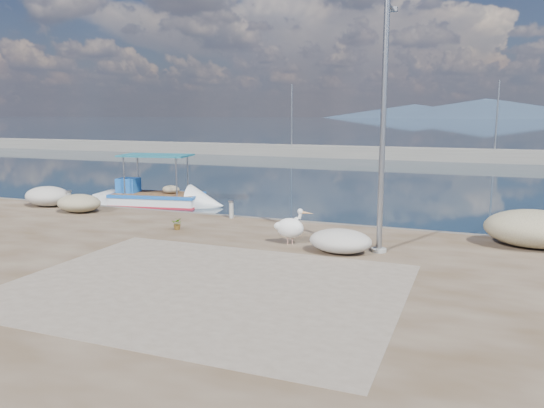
{
  "coord_description": "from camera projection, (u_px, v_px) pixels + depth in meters",
  "views": [
    {
      "loc": [
        6.79,
        -13.46,
        4.46
      ],
      "look_at": [
        0.0,
        3.8,
        1.3
      ],
      "focal_mm": 35.0,
      "sensor_mm": 36.0,
      "label": 1
    }
  ],
  "objects": [
    {
      "name": "ground",
      "position": [
        225.0,
        268.0,
        15.55
      ],
      "size": [
        1400.0,
        1400.0,
        0.0
      ],
      "primitive_type": "plane",
      "color": "#162635",
      "rests_on": "ground"
    },
    {
      "name": "quay",
      "position": [
        82.0,
        340.0,
        10.0
      ],
      "size": [
        44.0,
        22.0,
        0.5
      ],
      "primitive_type": "cube",
      "color": "#47321F",
      "rests_on": "ground"
    },
    {
      "name": "quay_patch",
      "position": [
        205.0,
        286.0,
        12.35
      ],
      "size": [
        9.0,
        7.0,
        0.01
      ],
      "primitive_type": "cube",
      "color": "gray",
      "rests_on": "quay"
    },
    {
      "name": "breakwater",
      "position": [
        406.0,
        154.0,
        52.14
      ],
      "size": [
        120.0,
        2.2,
        7.5
      ],
      "color": "gray",
      "rests_on": "ground"
    },
    {
      "name": "mountains",
      "position": [
        481.0,
        109.0,
        608.7
      ],
      "size": [
        370.0,
        280.0,
        22.0
      ],
      "color": "#28384C",
      "rests_on": "ground"
    },
    {
      "name": "boat_left",
      "position": [
        156.0,
        201.0,
        26.21
      ],
      "size": [
        6.33,
        3.01,
        2.92
      ],
      "rotation": [
        0.0,
        0.0,
        0.17
      ],
      "color": "white",
      "rests_on": "ground"
    },
    {
      "name": "pelican",
      "position": [
        291.0,
        227.0,
        16.22
      ],
      "size": [
        1.18,
        0.67,
        1.13
      ],
      "rotation": [
        0.0,
        0.0,
        0.17
      ],
      "color": "tan",
      "rests_on": "quay"
    },
    {
      "name": "lamp_post",
      "position": [
        383.0,
        138.0,
        14.89
      ],
      "size": [
        0.44,
        0.96,
        7.0
      ],
      "color": "gray",
      "rests_on": "quay"
    },
    {
      "name": "bollard_near",
      "position": [
        231.0,
        209.0,
        20.34
      ],
      "size": [
        0.23,
        0.23,
        0.69
      ],
      "color": "gray",
      "rests_on": "quay"
    },
    {
      "name": "bollard_far",
      "position": [
        69.0,
        198.0,
        22.72
      ],
      "size": [
        0.24,
        0.24,
        0.72
      ],
      "color": "gray",
      "rests_on": "quay"
    },
    {
      "name": "potted_plant",
      "position": [
        178.0,
        224.0,
        18.32
      ],
      "size": [
        0.46,
        0.42,
        0.43
      ],
      "primitive_type": "imported",
      "rotation": [
        0.0,
        0.0,
        0.26
      ],
      "color": "#33722D",
      "rests_on": "quay"
    },
    {
      "name": "net_pile_a",
      "position": [
        48.0,
        196.0,
        23.02
      ],
      "size": [
        2.1,
        1.52,
        0.86
      ],
      "primitive_type": "ellipsoid",
      "color": "beige",
      "rests_on": "quay"
    },
    {
      "name": "net_pile_d",
      "position": [
        340.0,
        241.0,
        15.27
      ],
      "size": [
        1.82,
        1.36,
        0.68
      ],
      "primitive_type": "ellipsoid",
      "color": "beige",
      "rests_on": "quay"
    },
    {
      "name": "net_pile_b",
      "position": [
        79.0,
        203.0,
        21.61
      ],
      "size": [
        1.87,
        1.45,
        0.73
      ],
      "primitive_type": "ellipsoid",
      "color": "#BEB58D",
      "rests_on": "quay"
    },
    {
      "name": "net_pile_c",
      "position": [
        535.0,
        229.0,
        15.88
      ],
      "size": [
        2.88,
        2.06,
        1.13
      ],
      "primitive_type": "ellipsoid",
      "color": "#BEB58D",
      "rests_on": "quay"
    }
  ]
}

